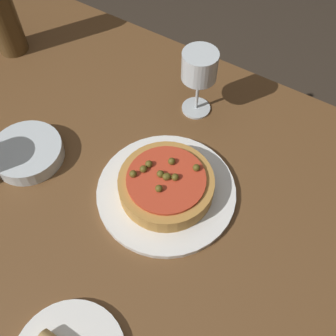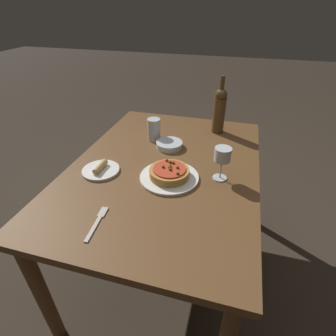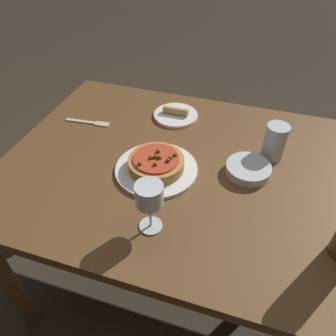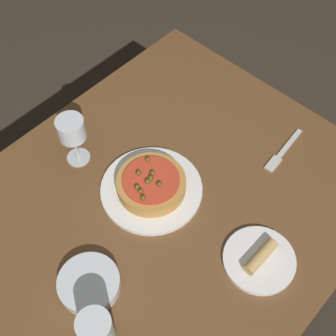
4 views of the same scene
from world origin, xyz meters
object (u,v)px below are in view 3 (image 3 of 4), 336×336
at_px(water_cup, 275,142).
at_px(pizza, 156,163).
at_px(side_bowl, 248,169).
at_px(dinner_plate, 156,169).
at_px(side_plate, 176,115).
at_px(wine_glass, 149,197).
at_px(fork, 90,123).
at_px(dining_table, 190,186).

bearing_deg(water_cup, pizza, 28.01).
height_order(water_cup, side_bowl, water_cup).
xyz_separation_m(dinner_plate, side_plate, (0.03, -0.33, 0.00)).
xyz_separation_m(water_cup, side_plate, (0.38, -0.14, -0.05)).
bearing_deg(side_bowl, water_cup, -121.24).
distance_m(dinner_plate, wine_glass, 0.26).
xyz_separation_m(pizza, side_bowl, (-0.28, -0.08, -0.02)).
xyz_separation_m(water_cup, fork, (0.69, 0.01, -0.06)).
xyz_separation_m(wine_glass, water_cup, (-0.29, -0.41, -0.05)).
height_order(dining_table, side_bowl, side_bowl).
bearing_deg(wine_glass, fork, -45.23).
bearing_deg(pizza, wine_glass, 105.49).
distance_m(wine_glass, side_plate, 0.57).
xyz_separation_m(dining_table, water_cup, (-0.25, -0.14, 0.15)).
xyz_separation_m(pizza, water_cup, (-0.35, -0.19, 0.03)).
distance_m(dinner_plate, pizza, 0.03).
bearing_deg(dinner_plate, fork, -28.16).
bearing_deg(water_cup, side_plate, -20.05).
height_order(dinner_plate, side_bowl, side_bowl).
relative_size(pizza, wine_glass, 1.16).
bearing_deg(water_cup, dinner_plate, 27.99).
xyz_separation_m(dinner_plate, pizza, (-0.00, 0.00, 0.03)).
distance_m(side_bowl, fork, 0.63).
height_order(dinner_plate, water_cup, water_cup).
bearing_deg(wine_glass, side_plate, -80.20).
relative_size(side_bowl, fork, 0.81).
relative_size(pizza, side_plate, 1.03).
distance_m(wine_glass, side_bowl, 0.39).
height_order(pizza, fork, pizza).
bearing_deg(pizza, fork, -28.15).
bearing_deg(side_plate, pizza, 95.82).
bearing_deg(dinner_plate, wine_glass, 105.54).
height_order(side_bowl, side_plate, side_plate).
bearing_deg(dinner_plate, side_bowl, -164.68).
height_order(pizza, water_cup, water_cup).
bearing_deg(pizza, dinner_plate, -18.15).
distance_m(dining_table, wine_glass, 0.34).
xyz_separation_m(fork, side_plate, (-0.30, -0.15, 0.01)).
relative_size(wine_glass, fork, 0.88).
distance_m(water_cup, side_bowl, 0.14).
bearing_deg(dinner_plate, water_cup, -152.01).
bearing_deg(side_plate, dinner_plate, 95.78).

